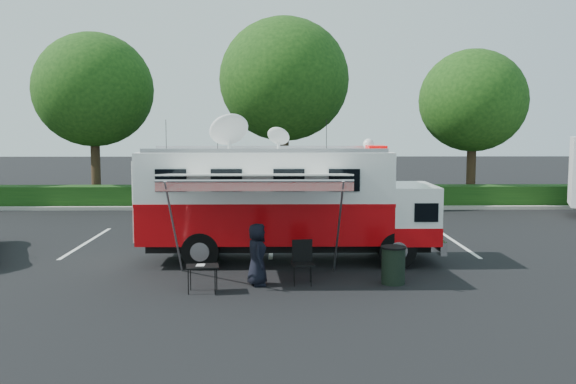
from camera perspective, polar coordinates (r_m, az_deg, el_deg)
ground_plane at (r=18.05m, az=0.02°, el=-6.17°), size 120.00×120.00×0.00m
back_border at (r=30.61m, az=1.82°, el=8.23°), size 60.00×6.14×8.87m
stall_lines at (r=21.00m, az=-1.47°, el=-4.44°), size 24.12×5.50×0.01m
command_truck at (r=17.77m, az=-0.21°, el=-0.84°), size 8.22×2.26×3.95m
awning at (r=15.36m, az=-2.86°, el=1.25°), size 4.49×2.34×2.71m
person at (r=15.44m, az=-2.75°, el=-8.28°), size 0.56×0.78×1.49m
folding_table at (r=14.79m, az=-7.62°, el=-6.68°), size 0.80×0.62×0.63m
folding_chair at (r=15.49m, az=1.29°, el=-5.87°), size 0.57×0.59×1.05m
trash_bin at (r=15.67m, az=9.34°, el=-6.42°), size 0.61×0.61×0.91m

